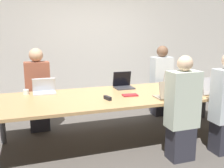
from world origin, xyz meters
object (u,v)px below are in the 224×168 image
(laptop_far_right, at_px, (173,80))
(laptop_far_left, at_px, (44,89))
(cup_near_midright, at_px, (183,94))
(laptop_near_midright, at_px, (168,93))
(person_far_left, at_px, (38,91))
(laptop_near_right, at_px, (210,89))
(cup_far_left, at_px, (26,92))
(stapler, at_px, (108,98))
(laptop_far_center, at_px, (123,83))
(person_far_right, at_px, (161,82))
(person_near_midright, at_px, (182,111))

(laptop_far_right, xyz_separation_m, laptop_far_left, (-2.25, 0.06, -0.01))
(cup_near_midright, bearing_deg, laptop_near_midright, -174.19)
(laptop_far_right, relative_size, laptop_far_left, 0.90)
(person_far_left, xyz_separation_m, cup_near_midright, (2.01, -1.22, 0.08))
(laptop_far_right, xyz_separation_m, person_far_left, (-2.33, 0.41, -0.12))
(laptop_near_right, height_order, cup_far_left, laptop_near_right)
(cup_far_left, bearing_deg, person_far_left, 62.01)
(laptop_far_right, bearing_deg, laptop_near_midright, -125.68)
(stapler, bearing_deg, cup_far_left, 133.44)
(laptop_far_center, height_order, person_far_right, person_far_right)
(cup_near_midright, distance_m, stapler, 1.13)
(person_near_midright, distance_m, stapler, 1.02)
(laptop_far_right, bearing_deg, cup_near_midright, -112.20)
(cup_near_midright, bearing_deg, laptop_near_right, -0.41)
(laptop_near_right, bearing_deg, cup_far_left, -18.13)
(person_far_left, height_order, stapler, person_far_left)
(person_far_right, height_order, person_far_left, person_far_left)
(laptop_near_midright, bearing_deg, person_far_right, -115.77)
(laptop_far_left, bearing_deg, cup_far_left, -179.62)
(laptop_far_left, bearing_deg, laptop_near_midright, -28.43)
(laptop_far_center, xyz_separation_m, person_near_midright, (0.33, -1.25, -0.14))
(person_far_right, height_order, laptop_near_midright, person_far_right)
(person_far_right, bearing_deg, cup_far_left, -170.41)
(laptop_near_midright, relative_size, stapler, 2.17)
(person_far_left, height_order, cup_near_midright, person_far_left)
(laptop_near_right, height_order, person_near_midright, person_near_midright)
(laptop_far_left, height_order, cup_far_left, laptop_far_left)
(laptop_far_center, bearing_deg, laptop_far_right, -1.76)
(laptop_far_right, height_order, person_far_right, person_far_right)
(cup_near_midright, bearing_deg, person_far_left, 148.76)
(laptop_far_left, xyz_separation_m, cup_near_midright, (1.92, -0.87, -0.03))
(laptop_far_left, bearing_deg, laptop_near_right, -20.04)
(cup_far_left, bearing_deg, person_near_midright, -34.14)
(laptop_far_center, height_order, cup_near_midright, laptop_far_center)
(laptop_far_right, relative_size, laptop_near_midright, 0.91)
(person_far_left, relative_size, person_near_midright, 1.02)
(person_far_right, height_order, cup_far_left, person_far_right)
(person_near_midright, height_order, cup_near_midright, person_near_midright)
(laptop_far_center, bearing_deg, cup_far_left, 178.83)
(person_far_right, relative_size, cup_near_midright, 15.51)
(stapler, bearing_deg, laptop_far_center, 39.42)
(laptop_far_center, distance_m, laptop_far_left, 1.30)
(person_far_left, xyz_separation_m, person_near_midright, (1.71, -1.63, -0.02))
(person_far_left, relative_size, cup_far_left, 16.86)
(person_near_midright, bearing_deg, stapler, -36.32)
(laptop_near_right, xyz_separation_m, person_near_midright, (-0.76, -0.42, -0.14))
(person_far_right, height_order, laptop_near_right, person_far_right)
(laptop_far_center, relative_size, person_near_midright, 0.23)
(laptop_far_center, distance_m, cup_far_left, 1.56)
(laptop_far_left, relative_size, person_far_left, 0.24)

